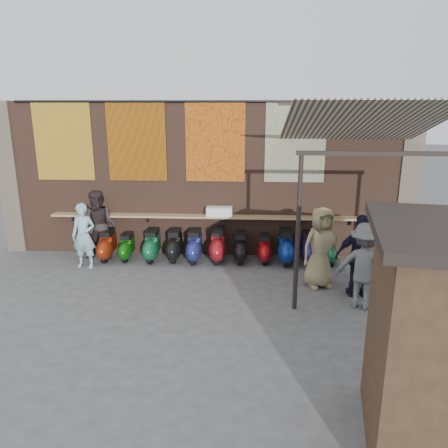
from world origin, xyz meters
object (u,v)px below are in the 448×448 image
object	(u,v)px
scooter_stool_9	(309,248)
diner_left	(84,236)
scooter_stool_2	(152,246)
scooter_stool_4	(195,246)
scooter_stool_3	(175,245)
scooter_stool_7	(264,249)
shopper_navy	(360,256)
shelf_box	(219,212)
shopper_tan	(321,247)
scooter_stool_5	(218,245)
scooter_stool_8	(286,247)
shopper_grey	(364,266)
scooter_stool_0	(107,245)
diner_right	(100,226)
scooter_stool_10	(330,250)
scooter_stool_6	(241,248)
scooter_stool_1	(127,247)

from	to	relation	value
scooter_stool_9	diner_left	size ratio (longest dim) A/B	0.51
scooter_stool_2	scooter_stool_4	size ratio (longest dim) A/B	0.99
scooter_stool_3	diner_left	world-z (taller)	diner_left
scooter_stool_7	shopper_navy	bearing A→B (deg)	-45.35
shelf_box	shopper_tan	world-z (taller)	shopper_tan
scooter_stool_5	scooter_stool_8	xyz separation A→B (m)	(1.72, -0.04, -0.00)
shopper_navy	shopper_grey	xyz separation A→B (m)	(-0.06, -0.54, -0.01)
scooter_stool_0	diner_left	distance (m)	0.79
scooter_stool_3	scooter_stool_9	distance (m)	3.43
scooter_stool_2	diner_left	xyz separation A→B (m)	(-1.55, -0.56, 0.41)
diner_right	shopper_grey	bearing A→B (deg)	-18.97
shelf_box	scooter_stool_9	distance (m)	2.46
diner_left	shopper_tan	world-z (taller)	shopper_tan
scooter_stool_2	diner_right	xyz separation A→B (m)	(-1.34, 0.00, 0.51)
scooter_stool_10	scooter_stool_6	bearing A→B (deg)	-179.95
scooter_stool_2	shopper_tan	world-z (taller)	shopper_tan
scooter_stool_3	scooter_stool_4	distance (m)	0.53
diner_right	shopper_grey	distance (m)	6.55
scooter_stool_0	shopper_grey	size ratio (longest dim) A/B	0.47
scooter_stool_4	scooter_stool_7	xyz separation A→B (m)	(1.78, 0.06, -0.06)
scooter_stool_3	shopper_tan	bearing A→B (deg)	-23.04
diner_left	shopper_grey	bearing A→B (deg)	-12.38
shopper_grey	scooter_stool_7	bearing A→B (deg)	-27.69
diner_right	shopper_tan	distance (m)	5.58
scooter_stool_1	scooter_stool_3	distance (m)	1.24
scooter_stool_7	shopper_tan	xyz separation A→B (m)	(1.17, -1.47, 0.56)
diner_left	diner_right	bearing A→B (deg)	73.47
scooter_stool_1	shopper_tan	xyz separation A→B (m)	(4.72, -1.43, 0.56)
diner_left	scooter_stool_3	bearing A→B (deg)	20.55
shelf_box	scooter_stool_4	distance (m)	1.09
scooter_stool_4	scooter_stool_7	distance (m)	1.79
scooter_stool_4	diner_left	world-z (taller)	diner_left
scooter_stool_0	scooter_stool_5	size ratio (longest dim) A/B	0.92
shelf_box	scooter_stool_0	bearing A→B (deg)	-173.10
scooter_stool_1	scooter_stool_2	world-z (taller)	scooter_stool_2
scooter_stool_5	scooter_stool_10	world-z (taller)	scooter_stool_5
scooter_stool_2	diner_left	distance (m)	1.70
shelf_box	scooter_stool_10	world-z (taller)	shelf_box
shelf_box	scooter_stool_6	size ratio (longest dim) A/B	0.84
scooter_stool_3	scooter_stool_10	distance (m)	3.96
shelf_box	scooter_stool_7	bearing A→B (deg)	-13.54
scooter_stool_0	scooter_stool_5	distance (m)	2.87
scooter_stool_9	diner_left	distance (m)	5.61
diner_left	shopper_navy	size ratio (longest dim) A/B	0.92
scooter_stool_7	shopper_navy	world-z (taller)	shopper_navy
scooter_stool_9	scooter_stool_8	bearing A→B (deg)	-174.29
scooter_stool_3	shopper_navy	distance (m)	4.68
shopper_navy	shopper_tan	size ratio (longest dim) A/B	0.98
scooter_stool_3	shopper_tan	xyz separation A→B (m)	(3.48, -1.48, 0.51)
scooter_stool_9	scooter_stool_0	bearing A→B (deg)	-179.29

